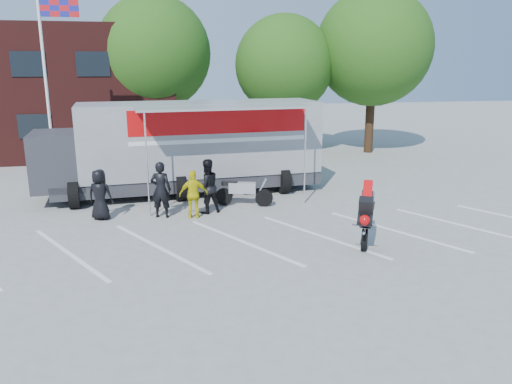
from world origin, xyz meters
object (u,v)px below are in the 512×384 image
object	(u,v)px
tree_left	(154,53)
spectator_hivis	(194,194)
tree_mid	(284,65)
spectator_leather_a	(100,195)
transporter_truck	(190,193)
stunt_bike_rider	(365,243)
flagpole	(50,63)
parked_motorcycle	(244,206)
spectator_leather_c	(207,186)
tree_right	(374,48)
spectator_leather_b	(161,190)

from	to	relation	value
tree_left	spectator_hivis	size ratio (longest dim) A/B	5.34
tree_mid	spectator_leather_a	size ratio (longest dim) A/B	4.54
transporter_truck	stunt_bike_rider	distance (m)	8.17
flagpole	spectator_leather_a	xyz separation A→B (m)	(2.23, -5.96, -4.21)
parked_motorcycle	spectator_hivis	distance (m)	2.33
transporter_truck	spectator_leather_c	distance (m)	3.07
tree_mid	tree_left	bearing A→B (deg)	171.87
transporter_truck	tree_right	bearing A→B (deg)	29.89
parked_motorcycle	spectator_leather_b	world-z (taller)	spectator_leather_b
tree_left	tree_right	xyz separation A→B (m)	(12.00, -1.50, 0.31)
tree_mid	spectator_leather_a	bearing A→B (deg)	-129.44
tree_mid	spectator_leather_b	world-z (taller)	tree_mid
tree_left	spectator_leather_c	world-z (taller)	tree_left
tree_mid	parked_motorcycle	size ratio (longest dim) A/B	3.58
tree_left	spectator_leather_c	distance (m)	12.85
flagpole	parked_motorcycle	world-z (taller)	flagpole
tree_left	tree_right	distance (m)	12.10
tree_right	spectator_leather_c	size ratio (longest dim) A/B	4.84
flagpole	transporter_truck	distance (m)	7.95
parked_motorcycle	tree_mid	bearing A→B (deg)	-5.40
tree_right	spectator_leather_c	world-z (taller)	tree_right
tree_left	transporter_truck	bearing A→B (deg)	-82.95
tree_mid	tree_right	distance (m)	5.11
stunt_bike_rider	spectator_leather_b	distance (m)	6.86
stunt_bike_rider	spectator_hivis	xyz separation A→B (m)	(-4.66, 3.39, 0.81)
tree_left	spectator_leather_a	size ratio (longest dim) A/B	5.11
spectator_leather_b	transporter_truck	bearing A→B (deg)	-94.89
spectator_leather_b	spectator_leather_c	world-z (taller)	spectator_leather_b
stunt_bike_rider	spectator_leather_c	distance (m)	5.78
spectator_leather_a	spectator_leather_c	bearing A→B (deg)	-158.11
transporter_truck	spectator_leather_b	world-z (taller)	spectator_leather_b
spectator_hivis	spectator_leather_c	bearing A→B (deg)	-131.16
transporter_truck	spectator_hivis	distance (m)	3.50
parked_motorcycle	tree_right	bearing A→B (deg)	-26.57
spectator_leather_b	spectator_hivis	size ratio (longest dim) A/B	1.17
flagpole	tree_left	bearing A→B (deg)	54.72
parked_motorcycle	spectator_leather_c	size ratio (longest dim) A/B	1.14
transporter_truck	spectator_leather_a	xyz separation A→B (m)	(-3.13, -2.96, 0.85)
tree_right	spectator_leather_b	bearing A→B (deg)	-138.63
spectator_leather_c	spectator_hivis	size ratio (longest dim) A/B	1.16
stunt_bike_rider	spectator_leather_c	bearing A→B (deg)	163.78
transporter_truck	spectator_hivis	size ratio (longest dim) A/B	6.95
spectator_leather_a	tree_mid	bearing A→B (deg)	-108.61
stunt_bike_rider	spectator_hivis	distance (m)	5.82
spectator_hivis	spectator_leather_b	bearing A→B (deg)	-12.22
tree_right	spectator_hivis	bearing A→B (deg)	-135.23
stunt_bike_rider	tree_left	bearing A→B (deg)	136.58
stunt_bike_rider	tree_mid	bearing A→B (deg)	111.69
flagpole	tree_left	world-z (taller)	tree_left
spectator_hivis	transporter_truck	bearing A→B (deg)	-88.69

